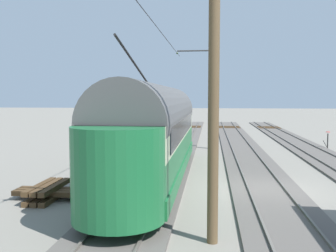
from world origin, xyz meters
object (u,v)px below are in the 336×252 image
at_px(vintage_streetcar, 155,131).
at_px(switch_stand, 328,139).
at_px(catenary_pole_foreground, 211,95).
at_px(catenary_pole_mid_near, 211,92).
at_px(spare_tie_stack, 48,192).

xyz_separation_m(vintage_streetcar, switch_stand, (-10.89, -11.77, -1.55)).
relative_size(catenary_pole_foreground, catenary_pole_mid_near, 1.00).
bearing_deg(catenary_pole_mid_near, switch_stand, -114.22).
distance_m(switch_stand, spare_tie_stack, 20.96).
bearing_deg(switch_stand, catenary_pole_foreground, 6.66).
bearing_deg(spare_tie_stack, vintage_streetcar, -135.41).
xyz_separation_m(vintage_streetcar, spare_tie_stack, (3.51, 3.46, -1.98)).
xyz_separation_m(catenary_pole_mid_near, switch_stand, (-8.44, -18.75, -3.18)).
distance_m(vintage_streetcar, switch_stand, 16.11).
bearing_deg(vintage_streetcar, spare_tie_stack, 44.59).
relative_size(vintage_streetcar, switch_stand, 12.95).
relative_size(catenary_pole_mid_near, spare_tie_stack, 3.11).
xyz_separation_m(catenary_pole_foreground, catenary_pole_mid_near, (0.00, 17.77, 0.00)).
relative_size(switch_stand, spare_tie_stack, 0.51).
distance_m(vintage_streetcar, catenary_pole_mid_near, 7.58).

